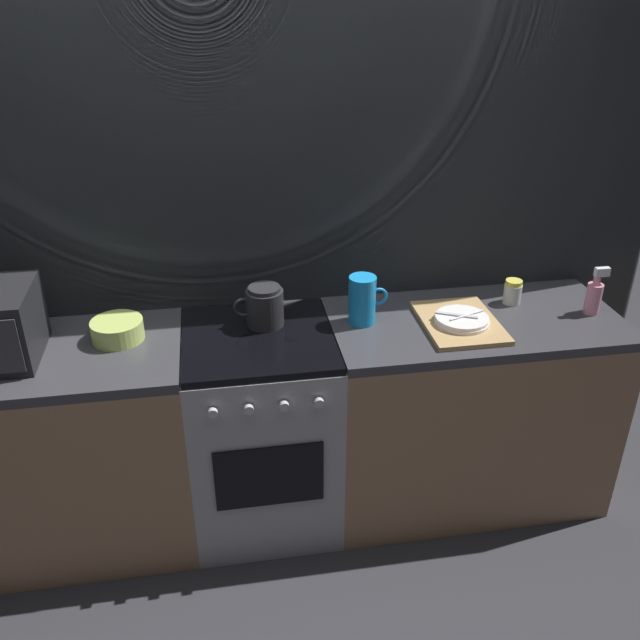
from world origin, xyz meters
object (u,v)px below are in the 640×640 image
(kettle, at_px, (265,306))
(mixing_bowl, at_px, (118,330))
(dish_pile, at_px, (460,321))
(stove_unit, at_px, (262,429))
(pitcher, at_px, (363,300))
(spray_bottle, at_px, (594,295))
(spice_jar, at_px, (513,292))

(kettle, xyz_separation_m, mixing_bowl, (-0.58, -0.03, -0.04))
(kettle, relative_size, dish_pile, 0.71)
(kettle, bearing_deg, stove_unit, -113.56)
(pitcher, height_order, dish_pile, pitcher)
(dish_pile, bearing_deg, pitcher, 166.07)
(mixing_bowl, xyz_separation_m, spray_bottle, (1.93, -0.09, 0.04))
(kettle, height_order, dish_pile, kettle)
(stove_unit, relative_size, kettle, 3.16)
(mixing_bowl, xyz_separation_m, pitcher, (0.96, -0.02, 0.06))
(spice_jar, distance_m, spray_bottle, 0.32)
(stove_unit, height_order, spray_bottle, spray_bottle)
(mixing_bowl, bearing_deg, spray_bottle, -2.78)
(mixing_bowl, height_order, spray_bottle, spray_bottle)
(dish_pile, distance_m, spray_bottle, 0.58)
(dish_pile, xyz_separation_m, spray_bottle, (0.58, 0.02, 0.06))
(stove_unit, relative_size, mixing_bowl, 4.50)
(pitcher, height_order, spice_jar, pitcher)
(stove_unit, relative_size, spice_jar, 8.57)
(spice_jar, relative_size, spray_bottle, 0.52)
(kettle, height_order, spice_jar, kettle)
(pitcher, xyz_separation_m, spray_bottle, (0.96, -0.08, -0.02))
(mixing_bowl, xyz_separation_m, spice_jar, (1.64, 0.05, 0.01))
(kettle, height_order, mixing_bowl, kettle)
(kettle, bearing_deg, pitcher, -6.67)
(stove_unit, distance_m, pitcher, 0.70)
(kettle, bearing_deg, mixing_bowl, -177.19)
(stove_unit, distance_m, mixing_bowl, 0.73)
(kettle, xyz_separation_m, spray_bottle, (1.35, -0.12, -0.00))
(mixing_bowl, distance_m, spice_jar, 1.64)
(pitcher, distance_m, spray_bottle, 0.97)
(spice_jar, bearing_deg, mixing_bowl, -178.26)
(dish_pile, bearing_deg, spice_jar, 29.21)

